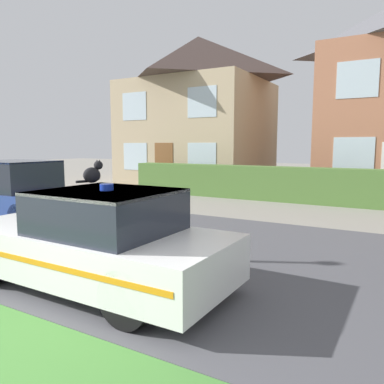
{
  "coord_description": "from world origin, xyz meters",
  "views": [
    {
      "loc": [
        3.57,
        -1.42,
        1.99
      ],
      "look_at": [
        -0.17,
        5.08,
        1.05
      ],
      "focal_mm": 35.0,
      "sensor_mm": 36.0,
      "label": 1
    }
  ],
  "objects_px": {
    "police_car": "(95,241)",
    "neighbour_car_near": "(13,193)",
    "cat": "(93,173)",
    "house_left": "(198,110)"
  },
  "relations": [
    {
      "from": "police_car",
      "to": "cat",
      "type": "distance_m",
      "value": 0.95
    },
    {
      "from": "neighbour_car_near",
      "to": "house_left",
      "type": "xyz_separation_m",
      "value": [
        -0.62,
        11.19,
        3.08
      ]
    },
    {
      "from": "cat",
      "to": "house_left",
      "type": "xyz_separation_m",
      "value": [
        -5.85,
        13.52,
        2.21
      ]
    },
    {
      "from": "police_car",
      "to": "cat",
      "type": "bearing_deg",
      "value": -42.47
    },
    {
      "from": "police_car",
      "to": "neighbour_car_near",
      "type": "height_order",
      "value": "neighbour_car_near"
    },
    {
      "from": "police_car",
      "to": "neighbour_car_near",
      "type": "relative_size",
      "value": 0.94
    },
    {
      "from": "neighbour_car_near",
      "to": "cat",
      "type": "bearing_deg",
      "value": 153.89
    },
    {
      "from": "cat",
      "to": "house_left",
      "type": "bearing_deg",
      "value": 38.93
    },
    {
      "from": "neighbour_car_near",
      "to": "house_left",
      "type": "distance_m",
      "value": 11.63
    },
    {
      "from": "police_car",
      "to": "cat",
      "type": "relative_size",
      "value": 12.67
    }
  ]
}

